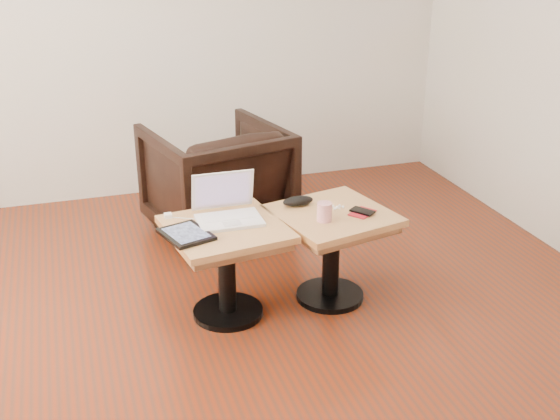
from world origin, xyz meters
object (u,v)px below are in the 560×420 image
object	(u,v)px
side_table_left	(226,249)
armchair	(217,181)
striped_cup	(324,212)
side_table_right	(332,234)
laptop	(227,210)

from	to	relation	value
side_table_left	armchair	bearing A→B (deg)	71.49
armchair	side_table_left	bearing A→B (deg)	66.61
striped_cup	armchair	distance (m)	1.18
side_table_right	laptop	world-z (taller)	laptop
laptop	striped_cup	distance (m)	0.50
armchair	laptop	bearing A→B (deg)	67.62
striped_cup	side_table_right	bearing A→B (deg)	47.38
laptop	striped_cup	world-z (taller)	laptop
side_table_left	armchair	size ratio (longest dim) A/B	0.79
striped_cup	laptop	bearing A→B (deg)	159.14
side_table_left	side_table_right	bearing A→B (deg)	-8.48
side_table_left	laptop	xyz separation A→B (m)	(0.03, 0.09, 0.18)
side_table_right	side_table_left	bearing A→B (deg)	166.89
side_table_right	armchair	xyz separation A→B (m)	(-0.40, 1.03, -0.02)
side_table_right	laptop	size ratio (longest dim) A/B	2.06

